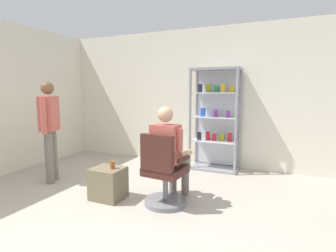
{
  "coord_description": "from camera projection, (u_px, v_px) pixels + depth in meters",
  "views": [
    {
      "loc": [
        1.54,
        -2.12,
        1.48
      ],
      "look_at": [
        0.09,
        1.2,
        1.0
      ],
      "focal_mm": 28.11,
      "sensor_mm": 36.0,
      "label": 1
    }
  ],
  "objects": [
    {
      "name": "tea_glass",
      "position": [
        113.0,
        165.0,
        3.57
      ],
      "size": [
        0.06,
        0.06,
        0.1
      ],
      "primitive_type": "cylinder",
      "color": "brown",
      "rests_on": "storage_crate"
    },
    {
      "name": "ground_plane",
      "position": [
        114.0,
        235.0,
        2.74
      ],
      "size": [
        7.2,
        7.2,
        0.0
      ],
      "primitive_type": "plane",
      "color": "#B2A899"
    },
    {
      "name": "office_chair",
      "position": [
        163.0,
        176.0,
        3.38
      ],
      "size": [
        0.59,
        0.56,
        0.96
      ],
      "color": "slate",
      "rests_on": "ground"
    },
    {
      "name": "standing_customer",
      "position": [
        50.0,
        125.0,
        4.23
      ],
      "size": [
        0.36,
        0.47,
        1.63
      ],
      "color": "slate",
      "rests_on": "ground"
    },
    {
      "name": "display_cabinet_main",
      "position": [
        216.0,
        119.0,
        4.96
      ],
      "size": [
        0.9,
        0.45,
        1.9
      ],
      "color": "gray",
      "rests_on": "ground"
    },
    {
      "name": "seated_shopkeeper",
      "position": [
        169.0,
        150.0,
        3.48
      ],
      "size": [
        0.51,
        0.59,
        1.29
      ],
      "color": "slate",
      "rests_on": "ground"
    },
    {
      "name": "storage_crate",
      "position": [
        108.0,
        183.0,
        3.63
      ],
      "size": [
        0.43,
        0.38,
        0.44
      ],
      "primitive_type": "cube",
      "color": "#72664C",
      "rests_on": "ground"
    },
    {
      "name": "back_wall",
      "position": [
        199.0,
        98.0,
        5.28
      ],
      "size": [
        6.0,
        0.1,
        2.7
      ],
      "primitive_type": "cube",
      "color": "silver",
      "rests_on": "ground"
    }
  ]
}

